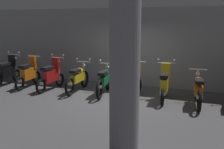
% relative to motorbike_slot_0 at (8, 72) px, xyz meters
% --- Properties ---
extents(ground_plane, '(80.00, 80.00, 0.00)m').
position_rel_motorbike_slot_0_xyz_m(ground_plane, '(4.71, -0.47, -0.53)').
color(ground_plane, '#4C4C4F').
extents(back_wall, '(17.42, 0.30, 3.04)m').
position_rel_motorbike_slot_0_xyz_m(back_wall, '(4.71, 1.88, 0.99)').
color(back_wall, gray).
rests_on(back_wall, ground).
extents(motorbike_slot_0, '(0.59, 1.68, 1.29)m').
position_rel_motorbike_slot_0_xyz_m(motorbike_slot_0, '(0.00, 0.00, 0.00)').
color(motorbike_slot_0, black).
rests_on(motorbike_slot_0, ground).
extents(motorbike_slot_1, '(0.56, 1.68, 1.18)m').
position_rel_motorbike_slot_0_xyz_m(motorbike_slot_1, '(1.04, -0.03, -0.00)').
color(motorbike_slot_1, black).
rests_on(motorbike_slot_1, ground).
extents(motorbike_slot_2, '(0.59, 1.68, 1.29)m').
position_rel_motorbike_slot_0_xyz_m(motorbike_slot_2, '(2.10, -0.06, 0.00)').
color(motorbike_slot_2, black).
rests_on(motorbike_slot_2, ground).
extents(motorbike_slot_3, '(0.59, 1.95, 1.15)m').
position_rel_motorbike_slot_0_xyz_m(motorbike_slot_3, '(3.14, 0.08, -0.04)').
color(motorbike_slot_3, black).
rests_on(motorbike_slot_3, ground).
extents(motorbike_slot_4, '(0.59, 1.94, 1.15)m').
position_rel_motorbike_slot_0_xyz_m(motorbike_slot_4, '(4.18, 0.06, -0.04)').
color(motorbike_slot_4, black).
rests_on(motorbike_slot_4, ground).
extents(motorbike_slot_5, '(0.56, 1.68, 1.18)m').
position_rel_motorbike_slot_0_xyz_m(motorbike_slot_5, '(5.24, 0.06, -0.00)').
color(motorbike_slot_5, black).
rests_on(motorbike_slot_5, ground).
extents(motorbike_slot_6, '(0.59, 1.68, 1.29)m').
position_rel_motorbike_slot_0_xyz_m(motorbike_slot_6, '(6.28, 0.10, 0.00)').
color(motorbike_slot_6, black).
rests_on(motorbike_slot_6, ground).
extents(motorbike_slot_7, '(0.56, 1.95, 1.03)m').
position_rel_motorbike_slot_0_xyz_m(motorbike_slot_7, '(7.32, -0.04, -0.04)').
color(motorbike_slot_7, black).
rests_on(motorbike_slot_7, ground).
extents(support_pillar, '(0.56, 0.56, 3.04)m').
position_rel_motorbike_slot_0_xyz_m(support_pillar, '(6.19, -3.76, 0.99)').
color(support_pillar, gray).
rests_on(support_pillar, ground).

